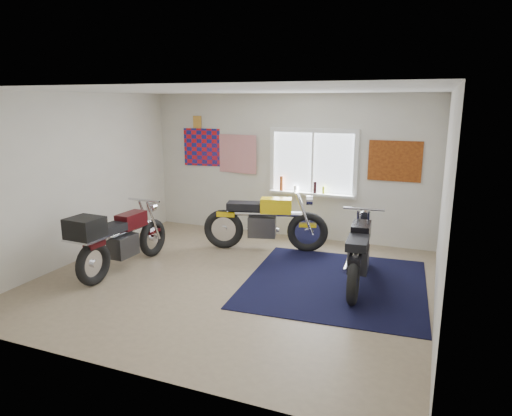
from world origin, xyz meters
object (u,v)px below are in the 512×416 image
at_px(black_chrome_bike, 359,255).
at_px(maroon_tourer, 117,239).
at_px(navy_rug, 335,283).
at_px(yellow_triumph, 265,223).

relative_size(black_chrome_bike, maroon_tourer, 0.98).
bearing_deg(navy_rug, maroon_tourer, -165.86).
distance_m(navy_rug, yellow_triumph, 1.88).
bearing_deg(black_chrome_bike, maroon_tourer, 100.06).
bearing_deg(navy_rug, yellow_triumph, 144.80).
bearing_deg(black_chrome_bike, navy_rug, 101.05).
bearing_deg(yellow_triumph, navy_rug, -49.89).
bearing_deg(maroon_tourer, yellow_triumph, -39.71).
distance_m(yellow_triumph, maroon_tourer, 2.50).
bearing_deg(maroon_tourer, black_chrome_bike, -73.22).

